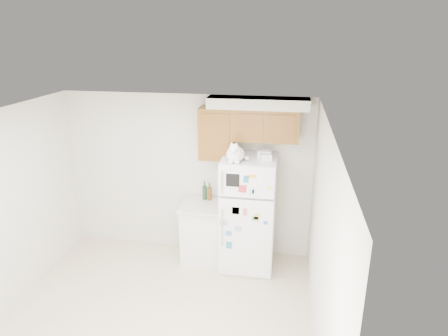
% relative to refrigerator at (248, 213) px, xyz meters
% --- Properties ---
extents(ground_plane, '(3.80, 4.00, 0.01)m').
position_rel_refrigerator_xyz_m(ground_plane, '(-0.99, -1.61, -0.86)').
color(ground_plane, beige).
extents(room_shell, '(3.84, 4.04, 2.52)m').
position_rel_refrigerator_xyz_m(room_shell, '(-0.87, -1.36, 0.82)').
color(room_shell, beige).
rests_on(room_shell, ground_plane).
extents(refrigerator, '(0.76, 0.78, 1.70)m').
position_rel_refrigerator_xyz_m(refrigerator, '(0.00, 0.00, 0.00)').
color(refrigerator, white).
rests_on(refrigerator, ground_plane).
extents(base_counter, '(0.64, 0.64, 0.92)m').
position_rel_refrigerator_xyz_m(base_counter, '(-0.69, 0.07, -0.39)').
color(base_counter, white).
rests_on(base_counter, ground_plane).
extents(cat, '(0.30, 0.44, 0.31)m').
position_rel_refrigerator_xyz_m(cat, '(-0.17, -0.21, 0.97)').
color(cat, white).
rests_on(cat, refrigerator).
extents(storage_box_back, '(0.19, 0.14, 0.10)m').
position_rel_refrigerator_xyz_m(storage_box_back, '(0.20, 0.05, 0.90)').
color(storage_box_back, white).
rests_on(storage_box_back, refrigerator).
extents(storage_box_front, '(0.17, 0.15, 0.09)m').
position_rel_refrigerator_xyz_m(storage_box_front, '(0.23, -0.07, 0.89)').
color(storage_box_front, white).
rests_on(storage_box_front, refrigerator).
extents(bottle_green, '(0.07, 0.07, 0.29)m').
position_rel_refrigerator_xyz_m(bottle_green, '(-0.70, 0.24, 0.22)').
color(bottle_green, '#19381E').
rests_on(bottle_green, base_counter).
extents(bottle_amber, '(0.07, 0.07, 0.28)m').
position_rel_refrigerator_xyz_m(bottle_amber, '(-0.62, 0.23, 0.21)').
color(bottle_amber, '#593814').
rests_on(bottle_amber, base_counter).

